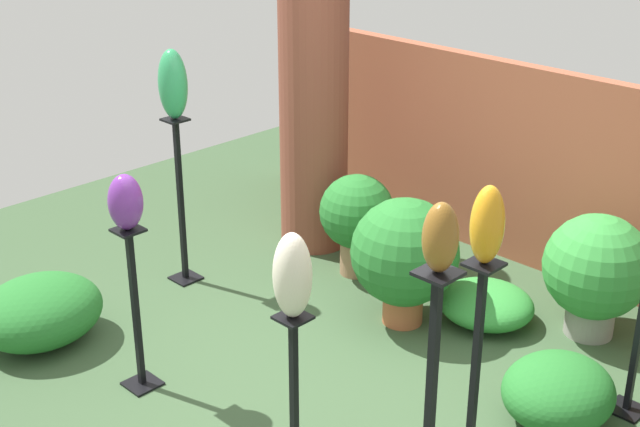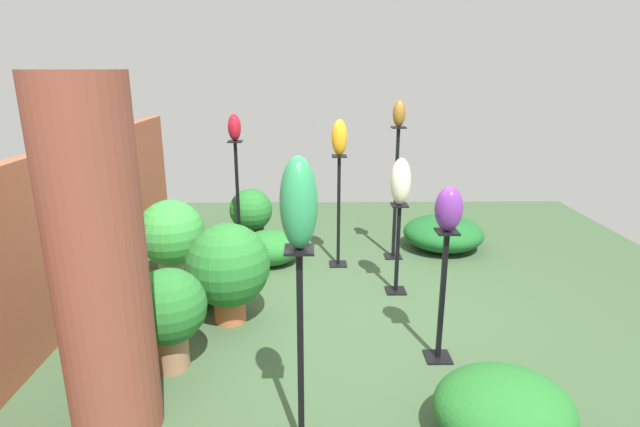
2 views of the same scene
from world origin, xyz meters
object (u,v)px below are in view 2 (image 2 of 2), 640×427
object	(u,v)px
pedestal_violet	(442,303)
art_vase_ivory	(401,181)
art_vase_violet	(449,209)
art_vase_ruby	(234,127)
brick_pillar	(99,266)
pedestal_ruby	(238,205)
pedestal_ivory	(397,253)
art_vase_amber	(339,137)
potted_plant_front_left	(169,310)
pedestal_bronze	(395,199)
art_vase_jade	(299,203)
potted_plant_back_center	(251,213)
art_vase_bronze	(399,113)
potted_plant_mid_left	(171,235)
potted_plant_walkway_edge	(228,267)
pedestal_amber	(339,216)

from	to	relation	value
pedestal_violet	art_vase_ivory	world-z (taller)	art_vase_ivory
art_vase_violet	art_vase_ruby	xyz separation A→B (m)	(2.25, 1.86, 0.33)
brick_pillar	pedestal_ruby	xyz separation A→B (m)	(2.98, -0.36, -0.45)
pedestal_ivory	pedestal_ruby	xyz separation A→B (m)	(1.03, 1.73, 0.23)
art_vase_amber	potted_plant_front_left	xyz separation A→B (m)	(-2.05, 1.36, -0.99)
pedestal_bronze	art_vase_violet	bearing A→B (deg)	-179.67
pedestal_ruby	art_vase_jade	bearing A→B (deg)	-165.83
art_vase_amber	potted_plant_back_center	size ratio (longest dim) A/B	0.54
potted_plant_back_center	brick_pillar	bearing A→B (deg)	172.44
pedestal_ivory	art_vase_bronze	xyz separation A→B (m)	(0.96, -0.12, 1.29)
pedestal_ivory	pedestal_ruby	world-z (taller)	pedestal_ruby
brick_pillar	pedestal_ivory	bearing A→B (deg)	-46.95
pedestal_ruby	art_vase_ruby	size ratio (longest dim) A/B	4.64
art_vase_amber	potted_plant_mid_left	xyz separation A→B (m)	(-0.31, 1.81, -0.99)
pedestal_violet	potted_plant_walkway_edge	bearing A→B (deg)	69.67
potted_plant_walkway_edge	potted_plant_back_center	size ratio (longest dim) A/B	1.25
pedestal_ruby	art_vase_amber	bearing A→B (deg)	-104.35
art_vase_amber	art_vase_ruby	xyz separation A→B (m)	(0.30, 1.17, 0.08)
pedestal_ivory	art_vase_amber	bearing A→B (deg)	37.15
pedestal_bronze	art_vase_bronze	size ratio (longest dim) A/B	5.34
pedestal_violet	potted_plant_back_center	xyz separation A→B (m)	(2.70, 1.77, -0.07)
art_vase_ruby	potted_plant_front_left	world-z (taller)	art_vase_ruby
pedestal_violet	art_vase_ivory	bearing A→B (deg)	6.34
potted_plant_back_center	pedestal_amber	bearing A→B (deg)	-124.55
art_vase_ruby	art_vase_amber	bearing A→B (deg)	-104.35
pedestal_ruby	art_vase_ivory	distance (m)	2.07
pedestal_violet	art_vase_violet	size ratio (longest dim) A/B	3.17
pedestal_ivory	art_vase_amber	xyz separation A→B (m)	(0.73, 0.55, 1.06)
art_vase_ruby	potted_plant_walkway_edge	size ratio (longest dim) A/B	0.33
pedestal_amber	pedestal_ruby	bearing A→B (deg)	75.65
potted_plant_mid_left	art_vase_bronze	bearing A→B (deg)	-77.64
brick_pillar	pedestal_ivory	size ratio (longest dim) A/B	2.37
pedestal_bronze	potted_plant_front_left	xyz separation A→B (m)	(-2.28, 2.04, -0.24)
art_vase_amber	potted_plant_mid_left	size ratio (longest dim) A/B	0.45
pedestal_ivory	art_vase_ivory	distance (m)	0.74
pedestal_ivory	art_vase_jade	size ratio (longest dim) A/B	1.85
pedestal_amber	art_vase_violet	xyz separation A→B (m)	(-1.95, -0.69, 0.63)
pedestal_amber	pedestal_violet	distance (m)	2.07
brick_pillar	pedestal_bronze	world-z (taller)	brick_pillar
art_vase_jade	art_vase_bronze	bearing A→B (deg)	-18.41
pedestal_bronze	art_vase_ruby	distance (m)	2.03
pedestal_ruby	potted_plant_front_left	bearing A→B (deg)	175.45
pedestal_ivory	pedestal_ruby	distance (m)	2.02
pedestal_ruby	pedestal_bronze	bearing A→B (deg)	-92.03
brick_pillar	art_vase_jade	size ratio (longest dim) A/B	4.40
brick_pillar	art_vase_jade	distance (m)	1.26
potted_plant_walkway_edge	potted_plant_mid_left	bearing A→B (deg)	37.52
art_vase_ruby	pedestal_bronze	bearing A→B (deg)	-92.03
brick_pillar	potted_plant_back_center	world-z (taller)	brick_pillar
art_vase_jade	potted_plant_back_center	size ratio (longest dim) A/B	0.69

